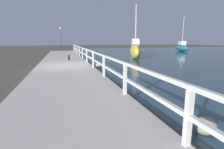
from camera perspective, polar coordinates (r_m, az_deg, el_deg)
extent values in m
plane|color=#4C473D|center=(12.65, -15.16, 1.75)|extent=(120.00, 120.00, 0.00)
cube|color=beige|center=(12.63, -15.19, 2.32)|extent=(3.71, 36.00, 0.26)
cube|color=silver|center=(3.14, 23.68, -12.33)|extent=(0.10, 0.10, 1.04)
cube|color=silver|center=(5.60, 4.27, -1.27)|extent=(0.10, 0.10, 1.04)
cube|color=silver|center=(8.38, -2.72, 2.88)|extent=(0.10, 0.10, 1.04)
cube|color=silver|center=(11.25, -6.21, 4.93)|extent=(0.10, 0.10, 1.04)
cube|color=silver|center=(14.15, -8.29, 6.14)|extent=(0.10, 0.10, 1.04)
cube|color=silver|center=(17.06, -9.66, 6.93)|extent=(0.10, 0.10, 1.04)
cube|color=silver|center=(19.98, -10.63, 7.49)|extent=(0.10, 0.10, 1.04)
cube|color=silver|center=(22.91, -11.36, 7.90)|extent=(0.10, 0.10, 1.04)
cube|color=silver|center=(25.85, -11.92, 8.22)|extent=(0.10, 0.10, 1.04)
cube|color=silver|center=(28.78, -12.37, 8.48)|extent=(0.10, 0.10, 1.04)
cube|color=silver|center=(12.66, -7.42, 7.77)|extent=(0.09, 32.50, 0.08)
cube|color=silver|center=(12.69, -7.37, 5.61)|extent=(0.09, 32.50, 0.08)
ellipsoid|color=gray|center=(12.91, -4.31, 3.07)|extent=(0.46, 0.41, 0.34)
ellipsoid|color=#666056|center=(24.69, -9.81, 6.80)|extent=(0.49, 0.44, 0.37)
ellipsoid|color=gray|center=(4.35, 28.14, -14.56)|extent=(0.49, 0.44, 0.37)
cylinder|color=black|center=(15.74, -13.90, 5.22)|extent=(0.17, 0.17, 0.38)
sphere|color=black|center=(15.72, -13.94, 6.01)|extent=(0.15, 0.15, 0.15)
cylinder|color=#2D2D33|center=(25.34, -16.24, 10.38)|extent=(0.07, 0.07, 3.17)
sphere|color=beige|center=(25.39, -16.46, 14.26)|extent=(0.27, 0.27, 0.27)
ellipsoid|color=#1E707A|center=(34.63, 21.83, 8.01)|extent=(2.89, 5.74, 1.13)
cube|color=silver|center=(34.61, 21.94, 9.52)|extent=(1.29, 1.70, 0.70)
cylinder|color=silver|center=(34.64, 22.22, 13.17)|extent=(0.09, 0.09, 5.12)
ellipsoid|color=gold|center=(19.36, 7.55, 7.49)|extent=(2.36, 4.70, 1.55)
cube|color=silver|center=(19.32, 7.62, 10.36)|extent=(1.15, 1.67, 0.40)
cylinder|color=silver|center=(19.39, 7.77, 15.82)|extent=(0.09, 0.09, 4.08)
ellipsoid|color=white|center=(27.29, 7.73, 8.48)|extent=(3.85, 6.02, 1.52)
cube|color=silver|center=(27.26, 7.79, 10.80)|extent=(1.93, 2.57, 0.69)
cylinder|color=silver|center=(27.32, 7.90, 14.83)|extent=(0.09, 0.09, 4.53)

